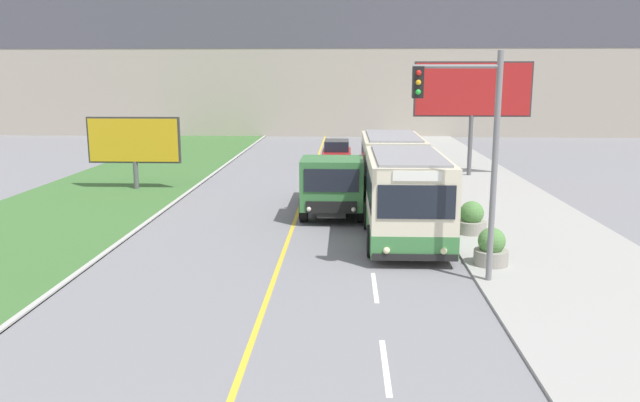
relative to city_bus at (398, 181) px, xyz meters
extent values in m
cube|color=silver|center=(-1.21, -12.50, -1.52)|extent=(0.12, 2.40, 0.01)
cube|color=silver|center=(-1.21, -7.90, -1.52)|extent=(0.12, 2.40, 0.01)
cube|color=silver|center=(-1.21, -3.30, -1.52)|extent=(0.12, 2.40, 0.01)
cube|color=silver|center=(-1.21, 1.30, -1.52)|extent=(0.12, 2.40, 0.01)
cube|color=silver|center=(-1.21, 5.90, -1.52)|extent=(0.12, 2.40, 0.01)
cube|color=silver|center=(-1.21, 10.50, -1.52)|extent=(0.12, 2.40, 0.01)
cube|color=#A89E8E|center=(-3.96, 37.94, 9.85)|extent=(80.00, 8.00, 22.75)
cube|color=#4C4C56|center=(-3.96, 33.92, 10.42)|extent=(80.00, 0.04, 7.96)
cube|color=beige|center=(0.00, -3.38, 0.07)|extent=(2.51, 5.89, 2.65)
cube|color=#3D7F42|center=(0.00, -3.38, -0.90)|extent=(2.53, 5.91, 0.70)
cube|color=black|center=(0.00, -3.38, 0.47)|extent=(2.54, 5.42, 0.93)
cube|color=gray|center=(0.00, -3.38, 1.44)|extent=(2.14, 5.30, 0.08)
cube|color=beige|center=(0.00, 3.41, 0.07)|extent=(2.51, 5.89, 2.65)
cube|color=#3D7F42|center=(0.00, 3.41, -0.90)|extent=(2.53, 5.91, 0.70)
cube|color=black|center=(0.00, 3.41, 0.47)|extent=(2.54, 5.42, 0.93)
cube|color=gray|center=(0.00, 3.41, 1.44)|extent=(2.14, 5.30, 0.08)
cube|color=#474747|center=(0.00, 0.02, 0.07)|extent=(2.31, 0.90, 2.44)
cube|color=black|center=(0.00, -6.34, 0.47)|extent=(2.21, 0.04, 0.97)
cube|color=black|center=(0.00, -6.35, -1.15)|extent=(2.46, 0.06, 0.20)
sphere|color=#F4EAB2|center=(-0.82, -6.36, -0.95)|extent=(0.20, 0.20, 0.20)
sphere|color=#F4EAB2|center=(0.82, -6.36, -0.95)|extent=(0.20, 0.20, 0.20)
cube|color=white|center=(0.00, -6.34, 1.22)|extent=(1.38, 0.04, 0.28)
cylinder|color=black|center=(-1.19, -5.03, -1.03)|extent=(0.28, 1.00, 1.00)
cylinder|color=black|center=(1.19, -5.03, -1.03)|extent=(0.28, 1.00, 1.00)
cylinder|color=black|center=(-1.19, -1.49, -1.03)|extent=(0.28, 1.00, 1.00)
cylinder|color=black|center=(1.19, -1.49, -1.03)|extent=(0.28, 1.00, 1.00)
cylinder|color=black|center=(-1.19, 4.00, -1.03)|extent=(0.28, 1.00, 1.00)
cylinder|color=black|center=(1.19, 4.00, -1.03)|extent=(0.28, 1.00, 1.00)
cube|color=black|center=(-2.53, 1.83, -1.08)|extent=(1.06, 6.27, 0.20)
cube|color=#38753D|center=(-2.53, -0.16, -0.04)|extent=(2.35, 2.30, 1.87)
cube|color=black|center=(-2.53, -1.33, 0.24)|extent=(2.00, 0.04, 0.84)
cube|color=black|center=(-2.53, -1.34, -0.76)|extent=(1.88, 0.06, 0.44)
sphere|color=silver|center=(-3.35, -1.35, -0.83)|extent=(0.18, 0.18, 0.18)
sphere|color=silver|center=(-1.71, -1.35, -0.83)|extent=(0.18, 0.18, 0.18)
cube|color=slate|center=(-2.53, 3.10, -0.92)|extent=(2.23, 3.73, 0.12)
cube|color=slate|center=(-3.59, 3.10, -0.31)|extent=(0.12, 3.73, 1.35)
cube|color=slate|center=(-1.47, 3.10, -0.31)|extent=(0.12, 3.73, 1.35)
cube|color=slate|center=(-2.53, 1.30, -0.31)|extent=(2.23, 0.12, 1.35)
cube|color=slate|center=(-2.53, 4.90, -0.31)|extent=(2.23, 0.12, 1.35)
cube|color=slate|center=(-2.53, 1.30, 0.49)|extent=(2.23, 0.12, 0.24)
cylinder|color=black|center=(-3.61, -0.39, -1.01)|extent=(0.30, 1.04, 1.04)
cylinder|color=black|center=(-1.45, -0.39, -1.01)|extent=(0.30, 1.04, 1.04)
cylinder|color=black|center=(-3.61, 3.29, -1.01)|extent=(0.30, 1.04, 1.04)
cylinder|color=black|center=(-1.45, 3.29, -1.01)|extent=(0.30, 1.04, 1.04)
cube|color=maroon|center=(-2.61, 16.23, -1.03)|extent=(1.80, 4.30, 0.61)
cube|color=black|center=(-2.61, 16.34, -0.40)|extent=(1.53, 2.36, 0.65)
cylinder|color=black|center=(-3.42, 14.94, -1.22)|extent=(0.18, 0.62, 0.62)
cylinder|color=black|center=(-1.80, 14.94, -1.22)|extent=(0.18, 0.62, 0.62)
cylinder|color=black|center=(-3.42, 17.52, -1.22)|extent=(0.18, 0.62, 0.62)
cylinder|color=black|center=(-1.80, 17.52, -1.22)|extent=(0.18, 0.62, 0.62)
cylinder|color=slate|center=(1.88, -7.40, 1.54)|extent=(0.16, 0.16, 6.13)
cylinder|color=slate|center=(0.78, -7.40, 4.21)|extent=(2.20, 0.10, 0.10)
cube|color=black|center=(-0.18, -7.40, 3.81)|extent=(0.28, 0.24, 0.80)
sphere|color=red|center=(-0.18, -7.53, 4.05)|extent=(0.14, 0.14, 0.14)
sphere|color=orange|center=(-0.18, -7.53, 3.81)|extent=(0.14, 0.14, 0.14)
sphere|color=green|center=(-0.18, -7.53, 3.57)|extent=(0.14, 0.14, 0.14)
cylinder|color=#59595B|center=(4.85, 10.98, 0.17)|extent=(0.24, 0.24, 3.39)
cube|color=#333333|center=(4.85, 10.98, 3.27)|extent=(6.36, 0.20, 2.97)
cube|color=#AD1E1E|center=(4.85, 10.87, 3.27)|extent=(6.20, 0.02, 2.81)
cylinder|color=#59595B|center=(-12.35, 6.25, -0.83)|extent=(0.24, 0.24, 1.39)
cube|color=#333333|center=(-12.35, 6.25, 0.91)|extent=(4.55, 0.20, 2.25)
cube|color=gold|center=(-12.35, 6.14, 0.91)|extent=(4.39, 0.02, 2.09)
cylinder|color=gray|center=(2.25, -5.98, -1.23)|extent=(0.99, 0.99, 0.44)
sphere|color=#518442|center=(2.25, -5.98, -0.74)|extent=(0.79, 0.79, 0.79)
cylinder|color=gray|center=(2.41, -2.23, -1.23)|extent=(1.04, 1.04, 0.43)
sphere|color=#518442|center=(2.41, -2.23, -0.73)|extent=(0.83, 0.83, 0.83)
camera|label=1|loc=(-2.00, -23.69, 3.96)|focal=35.00mm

